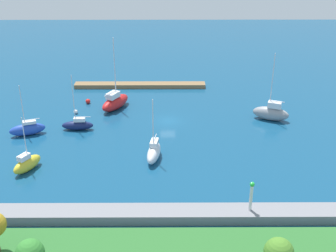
# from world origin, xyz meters

# --- Properties ---
(water) EXTENTS (160.00, 160.00, 0.00)m
(water) POSITION_xyz_m (0.00, 0.00, 0.00)
(water) COLOR navy
(water) RESTS_ON ground
(pier_dock) EXTENTS (26.52, 2.27, 0.81)m
(pier_dock) POSITION_xyz_m (5.61, -16.52, 0.41)
(pier_dock) COLOR olive
(pier_dock) RESTS_ON ground
(breakwater) EXTENTS (61.77, 2.81, 1.24)m
(breakwater) POSITION_xyz_m (0.00, 27.10, 0.62)
(breakwater) COLOR gray
(breakwater) RESTS_ON ground
(harbor_beacon) EXTENTS (0.56, 0.56, 3.73)m
(harbor_beacon) POSITION_xyz_m (-9.36, 27.10, 3.39)
(harbor_beacon) COLOR silver
(harbor_beacon) RESTS_ON breakwater
(sailboat_gray_outer_mooring) EXTENTS (6.50, 4.28, 11.72)m
(sailboat_gray_outer_mooring) POSITION_xyz_m (-17.64, -0.41, 1.36)
(sailboat_gray_outer_mooring) COLOR gray
(sailboat_gray_outer_mooring) RESTS_ON water
(sailboat_white_lone_north) EXTENTS (2.55, 5.81, 9.43)m
(sailboat_white_lone_north) POSITION_xyz_m (2.08, 13.12, 1.18)
(sailboat_white_lone_north) COLOR white
(sailboat_white_lone_north) RESTS_ON water
(sailboat_red_mid_basin) EXTENTS (5.68, 7.40, 12.96)m
(sailboat_red_mid_basin) POSITION_xyz_m (9.51, -5.39, 1.34)
(sailboat_red_mid_basin) COLOR red
(sailboat_red_mid_basin) RESTS_ON water
(sailboat_blue_west_end) EXTENTS (5.84, 3.53, 8.46)m
(sailboat_blue_west_end) POSITION_xyz_m (22.43, 5.18, 1.06)
(sailboat_blue_west_end) COLOR #2347B2
(sailboat_blue_west_end) RESTS_ON water
(sailboat_navy_by_breakwater) EXTENTS (5.13, 1.63, 9.44)m
(sailboat_navy_by_breakwater) POSITION_xyz_m (14.77, 3.30, 0.89)
(sailboat_navy_by_breakwater) COLOR #141E4C
(sailboat_navy_by_breakwater) RESTS_ON water
(sailboat_yellow_inner_mooring) EXTENTS (3.75, 5.00, 7.93)m
(sailboat_yellow_inner_mooring) POSITION_xyz_m (19.46, 16.17, 1.08)
(sailboat_yellow_inner_mooring) COLOR yellow
(sailboat_yellow_inner_mooring) RESTS_ON water
(mooring_buoy_red) EXTENTS (0.89, 0.89, 0.89)m
(mooring_buoy_red) POSITION_xyz_m (14.87, -7.85, 0.44)
(mooring_buoy_red) COLOR red
(mooring_buoy_red) RESTS_ON water
(mooring_buoy_white) EXTENTS (0.75, 0.75, 0.75)m
(mooring_buoy_white) POSITION_xyz_m (16.31, -3.16, 0.37)
(mooring_buoy_white) COLOR white
(mooring_buoy_white) RESTS_ON water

